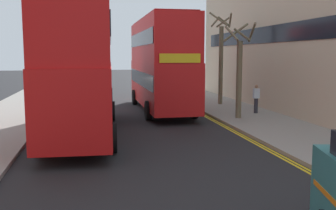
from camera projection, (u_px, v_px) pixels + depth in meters
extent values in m
cube|color=gray|center=(268.00, 124.00, 19.02)|extent=(4.00, 80.00, 0.14)
cube|color=yellow|center=(243.00, 135.00, 16.68)|extent=(0.10, 56.00, 0.01)
cube|color=yellow|center=(240.00, 135.00, 16.65)|extent=(0.10, 56.00, 0.01)
cube|color=red|center=(82.00, 95.00, 16.62)|extent=(3.01, 10.91, 2.60)
cube|color=red|center=(81.00, 35.00, 16.30)|extent=(2.95, 10.69, 2.50)
cube|color=black|center=(82.00, 88.00, 16.59)|extent=(3.02, 10.48, 0.84)
cube|color=black|center=(81.00, 32.00, 16.28)|extent=(3.00, 10.26, 0.80)
cube|color=yellow|center=(88.00, 58.00, 21.70)|extent=(2.00, 0.15, 0.44)
cube|color=maroon|center=(80.00, 3.00, 16.13)|extent=(2.71, 9.82, 0.10)
cylinder|color=black|center=(63.00, 112.00, 19.88)|extent=(0.35, 1.05, 1.04)
cylinder|color=black|center=(112.00, 111.00, 20.25)|extent=(0.35, 1.05, 1.04)
cylinder|color=black|center=(40.00, 140.00, 13.32)|extent=(0.35, 1.05, 1.04)
cylinder|color=black|center=(113.00, 138.00, 13.68)|extent=(0.35, 1.05, 1.04)
cube|color=red|center=(160.00, 83.00, 23.81)|extent=(2.50, 10.80, 2.60)
cube|color=red|center=(160.00, 41.00, 23.48)|extent=(2.45, 10.58, 2.50)
cube|color=black|center=(160.00, 78.00, 23.77)|extent=(2.53, 10.37, 0.84)
cube|color=black|center=(160.00, 39.00, 23.47)|extent=(2.52, 10.15, 0.80)
cube|color=yellow|center=(180.00, 58.00, 18.37)|extent=(2.00, 0.06, 0.44)
cube|color=maroon|center=(160.00, 19.00, 23.31)|extent=(2.25, 9.72, 0.10)
cylinder|color=black|center=(194.00, 109.00, 20.95)|extent=(0.30, 1.04, 1.04)
cylinder|color=black|center=(148.00, 111.00, 20.47)|extent=(0.30, 1.04, 1.04)
cylinder|color=black|center=(170.00, 96.00, 27.46)|extent=(0.30, 1.04, 1.04)
cylinder|color=black|center=(135.00, 97.00, 26.99)|extent=(0.30, 1.04, 1.04)
cylinder|color=#2D2D38|center=(256.00, 106.00, 22.09)|extent=(0.22, 0.22, 0.85)
cube|color=silver|center=(256.00, 93.00, 22.00)|extent=(0.34, 0.22, 0.56)
sphere|color=#9E7051|center=(256.00, 87.00, 21.95)|extent=(0.20, 0.20, 0.20)
cylinder|color=#6B6047|center=(189.00, 62.00, 36.46)|extent=(0.41, 0.41, 5.32)
cylinder|color=#6B6047|center=(194.00, 30.00, 36.15)|extent=(0.15, 0.92, 0.69)
cylinder|color=#6B6047|center=(192.00, 28.00, 36.69)|extent=(1.25, 0.90, 1.05)
cylinder|color=#6B6047|center=(183.00, 28.00, 36.35)|extent=(0.94, 1.22, 1.05)
cylinder|color=#6B6047|center=(183.00, 27.00, 35.59)|extent=(0.80, 1.50, 1.18)
cylinder|color=#6B6047|center=(193.00, 29.00, 35.72)|extent=(0.93, 0.57, 0.74)
cylinder|color=#6B6047|center=(239.00, 80.00, 20.26)|extent=(0.30, 0.30, 4.03)
cylinder|color=#6B6047|center=(252.00, 32.00, 19.96)|extent=(0.32, 1.29, 0.95)
cylinder|color=#6B6047|center=(236.00, 32.00, 20.59)|extent=(1.38, 0.15, 1.01)
cylinder|color=#6B6047|center=(232.00, 33.00, 19.71)|extent=(0.42, 1.11, 0.83)
cylinder|color=#6B6047|center=(242.00, 35.00, 19.54)|extent=(0.91, 0.24, 0.68)
cylinder|color=#6B6047|center=(221.00, 66.00, 25.95)|extent=(0.29, 0.29, 5.18)
cylinder|color=#6B6047|center=(230.00, 20.00, 25.53)|extent=(0.41, 1.18, 0.88)
cylinder|color=#6B6047|center=(223.00, 22.00, 25.98)|extent=(0.86, 0.58, 0.70)
cylinder|color=#6B6047|center=(215.00, 22.00, 25.87)|extent=(0.85, 0.74, 0.76)
cylinder|color=#6B6047|center=(218.00, 19.00, 25.00)|extent=(1.10, 0.90, 0.96)
cylinder|color=#6B6047|center=(224.00, 21.00, 25.18)|extent=(0.88, 0.16, 0.67)
cube|color=black|center=(276.00, 34.00, 22.19)|extent=(0.04, 24.64, 1.00)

